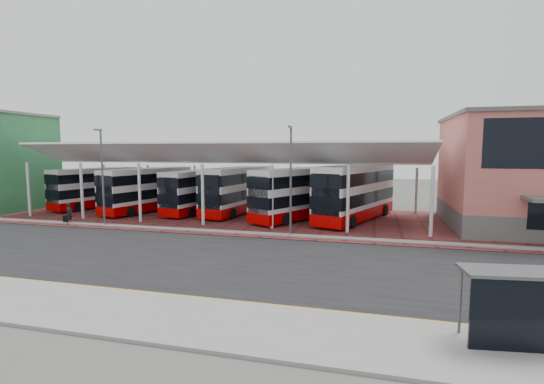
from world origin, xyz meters
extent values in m
plane|color=#4A4D47|center=(0.00, 0.00, 0.00)|extent=(140.00, 140.00, 0.00)
cube|color=black|center=(0.00, -1.00, 0.01)|extent=(120.00, 14.00, 0.02)
cube|color=maroon|center=(2.00, 13.00, 0.03)|extent=(72.00, 16.00, 0.06)
cube|color=slate|center=(0.00, -9.00, 0.07)|extent=(120.00, 4.00, 0.14)
cube|color=slate|center=(0.00, 6.20, 0.07)|extent=(120.00, 0.80, 0.14)
cube|color=orange|center=(0.00, -7.00, 0.03)|extent=(120.00, 0.12, 0.01)
cube|color=orange|center=(0.00, -6.70, 0.03)|extent=(120.00, 0.12, 0.01)
cylinder|color=silver|center=(-24.00, 8.50, 2.60)|extent=(0.26, 0.26, 5.20)
cylinder|color=silver|center=(-24.00, 19.50, 2.30)|extent=(0.26, 0.26, 4.60)
cylinder|color=silver|center=(-18.00, 8.50, 2.60)|extent=(0.26, 0.26, 5.20)
cylinder|color=silver|center=(-18.00, 19.50, 2.30)|extent=(0.26, 0.26, 4.60)
cylinder|color=silver|center=(-12.00, 8.50, 2.60)|extent=(0.26, 0.26, 5.20)
cylinder|color=silver|center=(-12.00, 19.50, 2.30)|extent=(0.26, 0.26, 4.60)
cylinder|color=silver|center=(-6.00, 8.50, 2.60)|extent=(0.26, 0.26, 5.20)
cylinder|color=silver|center=(-6.00, 19.50, 2.30)|extent=(0.26, 0.26, 4.60)
cylinder|color=silver|center=(0.00, 8.50, 2.60)|extent=(0.26, 0.26, 5.20)
cylinder|color=silver|center=(0.00, 19.50, 2.30)|extent=(0.26, 0.26, 4.60)
cylinder|color=silver|center=(6.00, 8.50, 2.60)|extent=(0.26, 0.26, 5.20)
cylinder|color=silver|center=(6.00, 19.50, 2.30)|extent=(0.26, 0.26, 4.60)
cylinder|color=silver|center=(12.00, 8.50, 2.60)|extent=(0.26, 0.26, 5.20)
cylinder|color=silver|center=(12.00, 19.50, 2.30)|extent=(0.26, 0.26, 4.60)
cube|color=white|center=(-6.00, 10.70, 6.10)|extent=(37.00, 4.95, 1.95)
cube|color=white|center=(-6.00, 16.30, 5.90)|extent=(37.00, 7.12, 1.43)
cube|color=#255D34|center=(-30.00, 11.00, 5.00)|extent=(6.20, 10.00, 10.00)
cylinder|color=#4E5053|center=(-14.00, 6.30, 4.00)|extent=(0.16, 0.16, 8.00)
cube|color=#4E5053|center=(-14.00, 6.00, 8.00)|extent=(0.15, 0.90, 0.15)
cylinder|color=#4E5053|center=(2.00, 6.30, 4.00)|extent=(0.16, 0.16, 8.00)
cube|color=#4E5053|center=(2.00, 6.00, 8.00)|extent=(0.15, 0.90, 0.15)
cube|color=silver|center=(-21.69, 15.40, 2.35)|extent=(5.11, 10.73, 4.10)
cube|color=#AD0000|center=(-21.69, 15.40, 0.68)|extent=(5.15, 10.78, 0.86)
cube|color=black|center=(-21.69, 15.40, 1.92)|extent=(5.15, 10.78, 0.91)
cube|color=black|center=(-21.69, 15.40, 3.44)|extent=(5.15, 10.78, 0.91)
cube|color=black|center=(-23.08, 10.40, 2.25)|extent=(2.09, 0.67, 3.43)
cylinder|color=black|center=(-23.73, 12.49, 0.54)|extent=(0.51, 0.99, 0.95)
cylinder|color=black|center=(-21.44, 11.85, 0.54)|extent=(0.51, 0.99, 0.95)
cylinder|color=black|center=(-21.93, 18.95, 0.54)|extent=(0.51, 0.99, 0.95)
cylinder|color=black|center=(-19.64, 18.31, 0.54)|extent=(0.51, 0.99, 0.95)
cube|color=silver|center=(-14.73, 14.18, 2.40)|extent=(4.95, 11.01, 4.20)
cube|color=#AD0000|center=(-14.73, 14.18, 0.69)|extent=(5.00, 11.06, 0.88)
cube|color=black|center=(-14.73, 14.18, 1.96)|extent=(5.00, 11.06, 0.93)
cube|color=black|center=(-14.73, 14.18, 3.53)|extent=(5.00, 11.06, 0.93)
cube|color=black|center=(-16.01, 9.02, 2.31)|extent=(2.16, 0.62, 3.51)
cylinder|color=black|center=(-16.74, 11.14, 0.55)|extent=(0.50, 1.01, 0.98)
cylinder|color=black|center=(-14.37, 10.56, 0.55)|extent=(0.50, 1.01, 0.98)
cylinder|color=black|center=(-15.09, 17.81, 0.55)|extent=(0.50, 1.01, 0.98)
cylinder|color=black|center=(-12.72, 17.23, 0.55)|extent=(0.50, 1.01, 0.98)
cube|color=silver|center=(-9.30, 15.13, 2.31)|extent=(3.98, 10.56, 4.03)
cube|color=#AD0000|center=(-9.30, 15.13, 0.67)|extent=(4.02, 10.60, 0.84)
cube|color=black|center=(-9.30, 15.13, 1.89)|extent=(4.02, 10.60, 0.89)
cube|color=black|center=(-9.30, 15.13, 3.39)|extent=(4.02, 10.60, 0.89)
cube|color=black|center=(-10.12, 10.08, 2.22)|extent=(2.10, 0.43, 3.38)
cylinder|color=black|center=(-10.99, 12.06, 0.53)|extent=(0.41, 0.97, 0.94)
cylinder|color=black|center=(-8.68, 11.68, 0.53)|extent=(0.41, 0.97, 0.94)
cylinder|color=black|center=(-9.92, 18.57, 0.53)|extent=(0.41, 0.97, 0.94)
cylinder|color=black|center=(-7.61, 18.20, 0.53)|extent=(0.41, 0.97, 0.94)
cube|color=silver|center=(-5.26, 15.45, 2.49)|extent=(4.20, 11.39, 4.35)
cube|color=#AD0000|center=(-5.26, 15.45, 0.72)|extent=(4.25, 11.44, 0.91)
cube|color=black|center=(-5.26, 15.45, 2.03)|extent=(4.25, 11.44, 0.96)
cube|color=black|center=(-5.26, 15.45, 3.65)|extent=(4.25, 11.44, 0.96)
cube|color=black|center=(-6.10, 9.99, 2.39)|extent=(2.27, 0.45, 3.64)
cylinder|color=black|center=(-7.05, 12.12, 0.57)|extent=(0.43, 1.04, 1.01)
cylinder|color=black|center=(-4.55, 11.73, 0.57)|extent=(0.43, 1.04, 1.01)
cylinder|color=black|center=(-5.96, 19.16, 0.57)|extent=(0.43, 1.04, 1.01)
cylinder|color=black|center=(-3.46, 18.77, 0.57)|extent=(0.43, 1.04, 1.01)
cube|color=silver|center=(1.36, 13.68, 2.51)|extent=(7.44, 11.13, 4.38)
cube|color=#AD0000|center=(1.36, 13.68, 0.72)|extent=(7.50, 11.18, 0.92)
cube|color=black|center=(1.36, 13.68, 2.05)|extent=(7.50, 11.18, 0.97)
cube|color=black|center=(1.36, 13.68, 3.68)|extent=(7.50, 11.18, 0.97)
cube|color=black|center=(-1.21, 8.75, 2.41)|extent=(2.08, 1.15, 3.67)
cylinder|color=black|center=(-1.43, 11.09, 0.57)|extent=(0.72, 1.04, 1.02)
cylinder|color=black|center=(0.83, 9.91, 0.57)|extent=(0.72, 1.04, 1.02)
cylinder|color=black|center=(1.89, 17.45, 0.57)|extent=(0.72, 1.04, 1.02)
cylinder|color=black|center=(4.15, 16.28, 0.57)|extent=(0.72, 1.04, 1.02)
cube|color=silver|center=(6.36, 14.25, 2.68)|extent=(6.78, 12.19, 4.69)
cube|color=#AD0000|center=(6.36, 14.25, 0.77)|extent=(6.84, 12.25, 0.98)
cube|color=black|center=(6.36, 14.25, 2.19)|extent=(6.84, 12.25, 1.04)
cube|color=black|center=(6.36, 14.25, 3.93)|extent=(6.84, 12.25, 1.04)
cube|color=black|center=(4.26, 8.68, 2.57)|extent=(2.34, 0.97, 3.93)
cylinder|color=black|center=(3.73, 11.13, 0.61)|extent=(0.67, 1.13, 1.09)
cylinder|color=black|center=(6.28, 10.17, 0.61)|extent=(0.67, 1.13, 1.09)
cylinder|color=black|center=(6.44, 18.32, 0.61)|extent=(0.67, 1.13, 1.09)
cylinder|color=black|center=(8.99, 17.36, 0.61)|extent=(0.67, 1.13, 1.09)
imported|color=black|center=(-17.25, 6.00, 0.98)|extent=(0.47, 0.69, 1.83)
cube|color=black|center=(-18.00, 6.38, 0.37)|extent=(0.37, 0.26, 0.63)
cube|color=black|center=(12.26, -8.67, 1.30)|extent=(2.77, 0.46, 2.31)
cube|color=#4E5053|center=(12.19, -8.12, 2.50)|extent=(3.11, 1.75, 0.11)
cylinder|color=#4E5053|center=(10.83, -7.73, 1.30)|extent=(0.10, 0.10, 2.31)
cylinder|color=#4E5053|center=(13.40, -7.40, 1.30)|extent=(0.10, 0.10, 2.31)
camera|label=1|loc=(7.89, -21.78, 6.33)|focal=26.00mm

